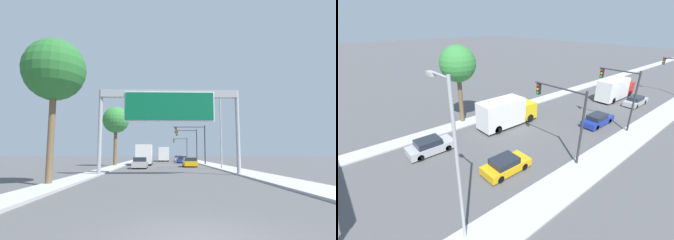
# 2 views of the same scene
# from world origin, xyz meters

# --- Properties ---
(sidewalk_right) EXTENTS (3.00, 120.00, 0.15)m
(sidewalk_right) POSITION_xyz_m (7.75, 60.00, 0.07)
(sidewalk_right) COLOR #B2B2B2
(sidewalk_right) RESTS_ON ground
(median_strip_left) EXTENTS (2.00, 120.00, 0.15)m
(median_strip_left) POSITION_xyz_m (-7.25, 60.00, 0.07)
(median_strip_left) COLOR #B2B2B2
(median_strip_left) RESTS_ON ground
(sign_gantry) EXTENTS (13.28, 0.73, 7.97)m
(sign_gantry) POSITION_xyz_m (0.00, 17.86, 6.47)
(sign_gantry) COLOR #9EA0A5
(sign_gantry) RESTS_ON ground
(car_mid_left) EXTENTS (1.81, 4.74, 1.39)m
(car_mid_left) POSITION_xyz_m (3.50, 47.14, 0.66)
(car_mid_left) COLOR navy
(car_mid_left) RESTS_ON ground
(car_far_left) EXTENTS (1.89, 4.40, 1.47)m
(car_far_left) POSITION_xyz_m (-3.50, 28.91, 0.69)
(car_far_left) COLOR #A5A8AD
(car_far_left) RESTS_ON ground
(car_mid_center) EXTENTS (1.88, 4.20, 1.37)m
(car_mid_center) POSITION_xyz_m (3.50, 32.52, 0.65)
(car_mid_center) COLOR gold
(car_mid_center) RESTS_ON ground
(car_far_center) EXTENTS (1.78, 4.77, 1.36)m
(car_far_center) POSITION_xyz_m (3.50, 58.12, 0.65)
(car_far_center) COLOR #A5A8AD
(car_far_center) RESTS_ON ground
(truck_box_primary) EXTENTS (2.50, 7.71, 3.38)m
(truck_box_primary) POSITION_xyz_m (-3.50, 38.44, 1.71)
(truck_box_primary) COLOR yellow
(truck_box_primary) RESTS_ON ground
(truck_box_secondary) EXTENTS (2.43, 8.48, 3.38)m
(truck_box_secondary) POSITION_xyz_m (0.00, 58.40, 1.72)
(truck_box_secondary) COLOR red
(truck_box_secondary) RESTS_ON ground
(traffic_light_near_intersection) EXTENTS (5.48, 0.32, 6.73)m
(traffic_light_near_intersection) POSITION_xyz_m (5.05, 38.00, 4.59)
(traffic_light_near_intersection) COLOR #2D2D30
(traffic_light_near_intersection) RESTS_ON ground
(traffic_light_mid_block) EXTENTS (4.58, 0.32, 6.97)m
(traffic_light_mid_block) POSITION_xyz_m (5.39, 48.00, 4.67)
(traffic_light_mid_block) COLOR #2D2D30
(traffic_light_mid_block) RESTS_ON ground
(traffic_light_far_intersection) EXTENTS (4.15, 0.32, 6.30)m
(traffic_light_far_intersection) POSITION_xyz_m (5.47, 68.00, 4.23)
(traffic_light_far_intersection) COLOR #2D2D30
(traffic_light_far_intersection) RESTS_ON ground
(palm_tree_foreground) EXTENTS (4.07, 4.07, 9.55)m
(palm_tree_foreground) POSITION_xyz_m (-7.87, 10.59, 7.44)
(palm_tree_foreground) COLOR brown
(palm_tree_foreground) RESTS_ON ground
(palm_tree_background) EXTENTS (4.18, 4.18, 9.33)m
(palm_tree_background) POSITION_xyz_m (-7.88, 34.93, 7.14)
(palm_tree_background) COLOR brown
(palm_tree_background) RESTS_ON ground
(street_lamp_right) EXTENTS (2.23, 0.28, 9.64)m
(street_lamp_right) POSITION_xyz_m (6.62, 26.59, 5.56)
(street_lamp_right) COLOR #9EA0A5
(street_lamp_right) RESTS_ON ground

